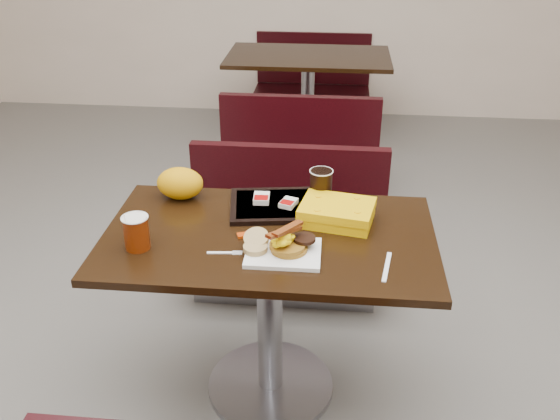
# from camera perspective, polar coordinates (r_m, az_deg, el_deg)

# --- Properties ---
(floor) EXTENTS (6.00, 7.00, 0.01)m
(floor) POSITION_cam_1_polar(r_m,az_deg,el_deg) (2.66, -0.89, -16.29)
(floor) COLOR slate
(floor) RESTS_ON ground
(table_near) EXTENTS (1.20, 0.70, 0.75)m
(table_near) POSITION_cam_1_polar(r_m,az_deg,el_deg) (2.41, -0.96, -9.95)
(table_near) COLOR black
(table_near) RESTS_ON floor
(bench_near_n) EXTENTS (1.00, 0.46, 0.72)m
(bench_near_n) POSITION_cam_1_polar(r_m,az_deg,el_deg) (3.00, 0.53, -1.89)
(bench_near_n) COLOR black
(bench_near_n) RESTS_ON floor
(table_far) EXTENTS (1.20, 0.70, 0.75)m
(table_far) POSITION_cam_1_polar(r_m,az_deg,el_deg) (4.73, 2.58, 9.90)
(table_far) COLOR black
(table_far) RESTS_ON floor
(bench_far_s) EXTENTS (1.00, 0.46, 0.72)m
(bench_far_s) POSITION_cam_1_polar(r_m,az_deg,el_deg) (4.08, 2.02, 6.60)
(bench_far_s) COLOR black
(bench_far_s) RESTS_ON floor
(bench_far_n) EXTENTS (1.00, 0.46, 0.72)m
(bench_far_n) POSITION_cam_1_polar(r_m,az_deg,el_deg) (5.40, 3.01, 12.09)
(bench_far_n) COLOR black
(bench_far_n) RESTS_ON floor
(platter) EXTENTS (0.26, 0.20, 0.02)m
(platter) POSITION_cam_1_polar(r_m,az_deg,el_deg) (2.08, 0.32, -4.04)
(platter) COLOR white
(platter) RESTS_ON table_near
(pancake_stack) EXTENTS (0.16, 0.16, 0.03)m
(pancake_stack) POSITION_cam_1_polar(r_m,az_deg,el_deg) (2.08, 0.85, -3.44)
(pancake_stack) COLOR #9C671A
(pancake_stack) RESTS_ON platter
(sausage_patty) EXTENTS (0.10, 0.10, 0.01)m
(sausage_patty) POSITION_cam_1_polar(r_m,az_deg,el_deg) (2.08, 2.30, -2.69)
(sausage_patty) COLOR black
(sausage_patty) RESTS_ON pancake_stack
(scrambled_eggs) EXTENTS (0.10, 0.09, 0.05)m
(scrambled_eggs) POSITION_cam_1_polar(r_m,az_deg,el_deg) (2.05, 0.42, -2.72)
(scrambled_eggs) COLOR #FFEF05
(scrambled_eggs) RESTS_ON pancake_stack
(bacon_strips) EXTENTS (0.15, 0.16, 0.01)m
(bacon_strips) POSITION_cam_1_polar(r_m,az_deg,el_deg) (2.03, 0.38, -1.97)
(bacon_strips) COLOR #4C1105
(bacon_strips) RESTS_ON scrambled_eggs
(muffin_bottom) EXTENTS (0.09, 0.09, 0.02)m
(muffin_bottom) POSITION_cam_1_polar(r_m,az_deg,el_deg) (2.08, -2.33, -3.59)
(muffin_bottom) COLOR tan
(muffin_bottom) RESTS_ON platter
(muffin_top) EXTENTS (0.10, 0.10, 0.05)m
(muffin_top) POSITION_cam_1_polar(r_m,az_deg,el_deg) (2.11, -2.24, -2.67)
(muffin_top) COLOR tan
(muffin_top) RESTS_ON platter
(coffee_cup_near) EXTENTS (0.11, 0.11, 0.12)m
(coffee_cup_near) POSITION_cam_1_polar(r_m,az_deg,el_deg) (2.15, -13.31, -2.07)
(coffee_cup_near) COLOR #952D05
(coffee_cup_near) RESTS_ON table_near
(fork) EXTENTS (0.12, 0.03, 0.00)m
(fork) POSITION_cam_1_polar(r_m,az_deg,el_deg) (2.10, -5.68, -4.01)
(fork) COLOR white
(fork) RESTS_ON table_near
(knife) EXTENTS (0.04, 0.18, 0.00)m
(knife) POSITION_cam_1_polar(r_m,az_deg,el_deg) (2.05, 9.98, -5.27)
(knife) COLOR white
(knife) RESTS_ON table_near
(condiment_syrup) EXTENTS (0.05, 0.04, 0.01)m
(condiment_syrup) POSITION_cam_1_polar(r_m,az_deg,el_deg) (2.19, -3.50, -2.38)
(condiment_syrup) COLOR #A53007
(condiment_syrup) RESTS_ON table_near
(condiment_ketchup) EXTENTS (0.04, 0.03, 0.01)m
(condiment_ketchup) POSITION_cam_1_polar(r_m,az_deg,el_deg) (2.19, -2.74, -2.31)
(condiment_ketchup) COLOR #8C0504
(condiment_ketchup) RESTS_ON table_near
(tray) EXTENTS (0.43, 0.34, 0.02)m
(tray) POSITION_cam_1_polar(r_m,az_deg,el_deg) (2.38, 0.16, 0.45)
(tray) COLOR black
(tray) RESTS_ON table_near
(hashbrown_sleeve_left) EXTENTS (0.07, 0.09, 0.02)m
(hashbrown_sleeve_left) POSITION_cam_1_polar(r_m,az_deg,el_deg) (2.39, -1.74, 1.11)
(hashbrown_sleeve_left) COLOR silver
(hashbrown_sleeve_left) RESTS_ON tray
(hashbrown_sleeve_right) EXTENTS (0.08, 0.09, 0.02)m
(hashbrown_sleeve_right) POSITION_cam_1_polar(r_m,az_deg,el_deg) (2.35, 0.80, 0.66)
(hashbrown_sleeve_right) COLOR silver
(hashbrown_sleeve_right) RESTS_ON tray
(coffee_cup_far) EXTENTS (0.11, 0.11, 0.12)m
(coffee_cup_far) POSITION_cam_1_polar(r_m,az_deg,el_deg) (2.39, 3.86, 2.40)
(coffee_cup_far) COLOR black
(coffee_cup_far) RESTS_ON tray
(clamshell) EXTENTS (0.30, 0.25, 0.07)m
(clamshell) POSITION_cam_1_polar(r_m,az_deg,el_deg) (2.28, 5.35, -0.25)
(clamshell) COLOR #E9AD03
(clamshell) RESTS_ON table_near
(paper_bag) EXTENTS (0.21, 0.18, 0.13)m
(paper_bag) POSITION_cam_1_polar(r_m,az_deg,el_deg) (2.46, -9.34, 2.49)
(paper_bag) COLOR #CB8706
(paper_bag) RESTS_ON table_near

